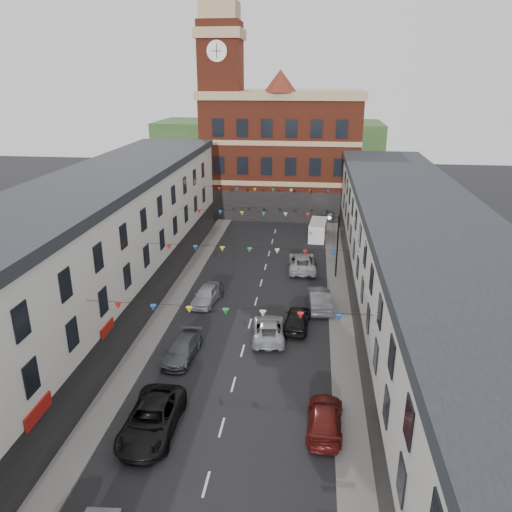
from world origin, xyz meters
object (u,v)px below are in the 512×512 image
at_px(car_left_d, 182,349).
at_px(car_right_e, 319,299).
at_px(car_left_e, 207,295).
at_px(car_right_d, 297,319).
at_px(car_right_f, 302,262).
at_px(white_van, 318,230).
at_px(car_left_c, 152,419).
at_px(pedestrian, 221,290).
at_px(moving_car, 269,329).
at_px(car_right_c, 325,418).
at_px(street_lamp, 335,238).

relative_size(car_left_d, car_right_e, 0.93).
bearing_deg(car_left_e, car_right_d, -17.61).
distance_m(car_right_f, white_van, 10.22).
xyz_separation_m(car_left_c, pedestrian, (0.60, 16.99, -0.03)).
distance_m(car_right_e, car_right_f, 8.46).
bearing_deg(moving_car, car_left_c, 58.76).
xyz_separation_m(car_left_c, car_right_c, (9.10, 1.30, -0.12)).
bearing_deg(pedestrian, white_van, 41.93).
height_order(car_right_f, moving_car, car_right_f).
xyz_separation_m(car_left_c, car_right_e, (8.82, 16.13, 0.00)).
bearing_deg(car_right_c, car_right_d, -78.17).
height_order(car_left_d, white_van, white_van).
bearing_deg(car_right_d, car_left_c, 63.84).
xyz_separation_m(street_lamp, car_right_d, (-2.95, -10.26, -3.16)).
xyz_separation_m(street_lamp, pedestrian, (-9.55, -5.74, -3.14)).
distance_m(car_left_e, car_right_f, 11.40).
xyz_separation_m(car_right_e, car_right_f, (-1.62, 8.31, -0.02)).
relative_size(street_lamp, moving_car, 1.22).
bearing_deg(car_left_e, car_right_c, -49.94).
xyz_separation_m(street_lamp, moving_car, (-4.95, -11.94, -3.22)).
distance_m(white_van, pedestrian, 19.35).
height_order(street_lamp, car_right_d, street_lamp).
xyz_separation_m(street_lamp, car_right_f, (-2.95, 1.71, -3.13)).
relative_size(car_right_c, car_right_e, 0.96).
height_order(car_left_d, car_left_e, car_left_e).
bearing_deg(moving_car, car_right_f, -103.82).
relative_size(car_right_c, pedestrian, 3.03).
bearing_deg(car_left_d, moving_car, 36.36).
bearing_deg(car_left_e, car_left_d, -81.89).
height_order(car_right_e, car_right_f, car_right_e).
height_order(white_van, pedestrian, white_van).
xyz_separation_m(car_left_d, car_right_c, (9.39, -6.11, 0.02)).
distance_m(car_left_c, car_left_d, 7.42).
relative_size(car_right_c, white_van, 1.00).
bearing_deg(car_right_f, car_left_d, 62.90).
bearing_deg(car_right_f, white_van, -101.97).
distance_m(car_right_c, car_right_f, 23.22).
bearing_deg(car_left_d, car_right_f, 70.96).
xyz_separation_m(car_left_d, white_van, (9.01, 27.14, 0.38)).
relative_size(car_left_c, car_left_d, 1.27).
height_order(car_left_d, pedestrian, pedestrian).
bearing_deg(car_right_e, car_right_f, -84.47).
distance_m(car_left_d, car_right_c, 11.20).
xyz_separation_m(street_lamp, car_right_c, (-1.05, -21.43, -3.23)).
height_order(street_lamp, car_right_e, street_lamp).
bearing_deg(car_right_d, car_left_e, -20.81).
distance_m(car_left_c, car_left_e, 15.99).
xyz_separation_m(moving_car, pedestrian, (-4.60, 6.20, 0.09)).
bearing_deg(white_van, car_left_d, -103.60).
distance_m(street_lamp, car_right_f, 4.63).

